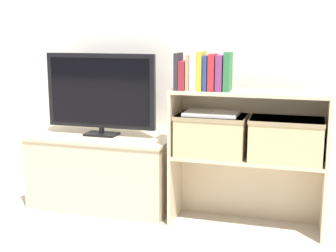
{
  "coord_description": "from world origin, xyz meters",
  "views": [
    {
      "loc": [
        0.83,
        -2.67,
        1.21
      ],
      "look_at": [
        0.0,
        0.15,
        0.61
      ],
      "focal_mm": 50.0,
      "sensor_mm": 36.0,
      "label": 1
    }
  ],
  "objects_px": {
    "book_maroon": "(184,75)",
    "storage_basket_left": "(211,133)",
    "tv": "(100,92)",
    "book_navy": "(207,73)",
    "book_charcoal": "(178,71)",
    "book_mustard": "(201,71)",
    "book_plum": "(220,73)",
    "book_crimson": "(213,72)",
    "book_tan": "(190,72)",
    "baby_monitor": "(322,84)",
    "storage_basket_right": "(286,138)",
    "book_forest": "(228,72)",
    "book_ivory": "(195,71)",
    "tv_stand": "(103,170)",
    "laptop": "(212,113)"
  },
  "relations": [
    {
      "from": "book_plum",
      "to": "laptop",
      "type": "height_order",
      "value": "book_plum"
    },
    {
      "from": "book_charcoal",
      "to": "book_mustard",
      "type": "distance_m",
      "value": 0.14
    },
    {
      "from": "baby_monitor",
      "to": "storage_basket_right",
      "type": "bearing_deg",
      "value": -175.4
    },
    {
      "from": "book_mustard",
      "to": "book_crimson",
      "type": "relative_size",
      "value": 1.07
    },
    {
      "from": "book_maroon",
      "to": "book_plum",
      "type": "bearing_deg",
      "value": 0.0
    },
    {
      "from": "tv",
      "to": "book_crimson",
      "type": "height_order",
      "value": "book_crimson"
    },
    {
      "from": "book_maroon",
      "to": "baby_monitor",
      "type": "height_order",
      "value": "book_maroon"
    },
    {
      "from": "book_charcoal",
      "to": "book_forest",
      "type": "distance_m",
      "value": 0.3
    },
    {
      "from": "tv_stand",
      "to": "book_mustard",
      "type": "distance_m",
      "value": 1.03
    },
    {
      "from": "book_navy",
      "to": "book_crimson",
      "type": "height_order",
      "value": "book_crimson"
    },
    {
      "from": "tv_stand",
      "to": "tv",
      "type": "bearing_deg",
      "value": -90.0
    },
    {
      "from": "book_navy",
      "to": "book_plum",
      "type": "xyz_separation_m",
      "value": [
        0.08,
        0.0,
        0.0
      ]
    },
    {
      "from": "book_tan",
      "to": "book_plum",
      "type": "height_order",
      "value": "same"
    },
    {
      "from": "tv",
      "to": "book_plum",
      "type": "xyz_separation_m",
      "value": [
        0.84,
        -0.12,
        0.16
      ]
    },
    {
      "from": "book_forest",
      "to": "book_crimson",
      "type": "bearing_deg",
      "value": 180.0
    },
    {
      "from": "tv",
      "to": "storage_basket_right",
      "type": "relative_size",
      "value": 1.8
    },
    {
      "from": "book_mustard",
      "to": "storage_basket_left",
      "type": "distance_m",
      "value": 0.4
    },
    {
      "from": "book_mustard",
      "to": "book_plum",
      "type": "bearing_deg",
      "value": 0.0
    },
    {
      "from": "tv",
      "to": "book_navy",
      "type": "xyz_separation_m",
      "value": [
        0.76,
        -0.12,
        0.16
      ]
    },
    {
      "from": "book_tan",
      "to": "book_plum",
      "type": "bearing_deg",
      "value": 0.0
    },
    {
      "from": "book_navy",
      "to": "book_ivory",
      "type": "bearing_deg",
      "value": 180.0
    },
    {
      "from": "laptop",
      "to": "storage_basket_left",
      "type": "bearing_deg",
      "value": 0.0
    },
    {
      "from": "book_tan",
      "to": "book_forest",
      "type": "relative_size",
      "value": 0.92
    },
    {
      "from": "tv_stand",
      "to": "storage_basket_right",
      "type": "distance_m",
      "value": 1.29
    },
    {
      "from": "book_charcoal",
      "to": "book_plum",
      "type": "distance_m",
      "value": 0.26
    },
    {
      "from": "storage_basket_right",
      "to": "laptop",
      "type": "height_order",
      "value": "laptop"
    },
    {
      "from": "book_ivory",
      "to": "book_plum",
      "type": "distance_m",
      "value": 0.15
    },
    {
      "from": "book_crimson",
      "to": "baby_monitor",
      "type": "relative_size",
      "value": 1.64
    },
    {
      "from": "tv",
      "to": "book_forest",
      "type": "bearing_deg",
      "value": -8.02
    },
    {
      "from": "baby_monitor",
      "to": "storage_basket_left",
      "type": "bearing_deg",
      "value": -178.66
    },
    {
      "from": "baby_monitor",
      "to": "book_maroon",
      "type": "bearing_deg",
      "value": -176.3
    },
    {
      "from": "laptop",
      "to": "tv",
      "type": "bearing_deg",
      "value": 173.64
    },
    {
      "from": "tv_stand",
      "to": "book_ivory",
      "type": "bearing_deg",
      "value": -10.42
    },
    {
      "from": "book_navy",
      "to": "book_plum",
      "type": "distance_m",
      "value": 0.08
    },
    {
      "from": "storage_basket_left",
      "to": "book_crimson",
      "type": "bearing_deg",
      "value": -75.08
    },
    {
      "from": "laptop",
      "to": "book_charcoal",
      "type": "bearing_deg",
      "value": -169.62
    },
    {
      "from": "book_charcoal",
      "to": "storage_basket_left",
      "type": "relative_size",
      "value": 0.52
    },
    {
      "from": "tv_stand",
      "to": "book_plum",
      "type": "bearing_deg",
      "value": -8.56
    },
    {
      "from": "storage_basket_right",
      "to": "tv",
      "type": "bearing_deg",
      "value": 175.96
    },
    {
      "from": "book_mustard",
      "to": "book_plum",
      "type": "distance_m",
      "value": 0.12
    },
    {
      "from": "book_forest",
      "to": "book_navy",
      "type": "bearing_deg",
      "value": 180.0
    },
    {
      "from": "book_mustard",
      "to": "storage_basket_right",
      "type": "distance_m",
      "value": 0.65
    },
    {
      "from": "book_navy",
      "to": "storage_basket_left",
      "type": "distance_m",
      "value": 0.38
    },
    {
      "from": "book_maroon",
      "to": "storage_basket_left",
      "type": "xyz_separation_m",
      "value": [
        0.17,
        0.04,
        -0.36
      ]
    },
    {
      "from": "tv",
      "to": "book_crimson",
      "type": "bearing_deg",
      "value": -8.92
    },
    {
      "from": "storage_basket_left",
      "to": "laptop",
      "type": "relative_size",
      "value": 1.31
    },
    {
      "from": "tv_stand",
      "to": "baby_monitor",
      "type": "height_order",
      "value": "baby_monitor"
    },
    {
      "from": "book_ivory",
      "to": "book_mustard",
      "type": "distance_m",
      "value": 0.04
    },
    {
      "from": "book_tan",
      "to": "book_mustard",
      "type": "distance_m",
      "value": 0.07
    },
    {
      "from": "book_maroon",
      "to": "book_crimson",
      "type": "relative_size",
      "value": 0.8
    }
  ]
}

